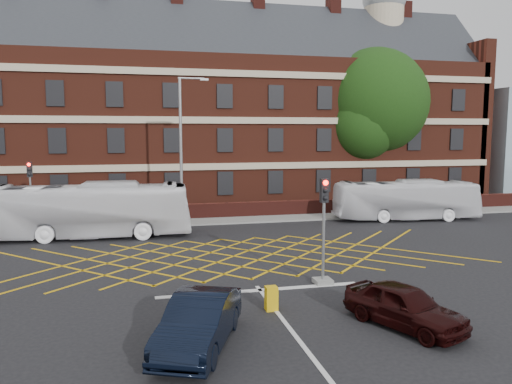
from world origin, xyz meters
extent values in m
plane|color=black|center=(0.00, 0.00, 0.00)|extent=(120.00, 120.00, 0.00)
cube|color=#522015|center=(0.00, 22.00, 6.00)|extent=(50.00, 12.00, 12.00)
cube|color=#212429|center=(0.00, 22.00, 12.00)|extent=(51.00, 10.61, 10.61)
cube|color=#B7A88C|center=(0.00, 15.92, 7.00)|extent=(50.00, 0.18, 0.50)
cube|color=black|center=(0.00, 15.94, 5.50)|extent=(1.20, 0.14, 1.80)
cube|color=#451712|center=(-7.00, 22.00, 16.50)|extent=(1.00, 1.40, 3.20)
cylinder|color=#B7A88C|center=(18.00, 22.00, 15.00)|extent=(3.60, 3.60, 6.00)
cube|color=#451712|center=(0.00, 13.00, 0.55)|extent=(56.00, 0.50, 1.10)
cube|color=slate|center=(0.00, 12.00, 0.06)|extent=(60.00, 3.00, 0.12)
cube|color=#CC990C|center=(0.00, 2.00, 0.01)|extent=(8.22, 8.22, 0.02)
cube|color=silver|center=(0.00, -3.50, 0.01)|extent=(8.00, 0.30, 0.02)
cube|color=silver|center=(0.00, -10.00, 0.01)|extent=(0.15, 14.00, 0.02)
imported|color=white|center=(-7.28, 8.23, 1.61)|extent=(11.72, 3.47, 3.22)
imported|color=white|center=(13.64, 9.45, 1.40)|extent=(10.25, 3.66, 2.79)
imported|color=black|center=(-2.90, -8.08, 0.75)|extent=(3.20, 4.82, 1.50)
imported|color=black|center=(3.54, -8.08, 0.69)|extent=(3.11, 4.34, 1.37)
cylinder|color=black|center=(15.24, 17.81, 3.43)|extent=(0.90, 0.90, 6.86)
sphere|color=black|center=(15.24, 17.81, 8.67)|extent=(9.03, 9.03, 9.03)
sphere|color=black|center=(13.74, 17.01, 6.66)|extent=(5.87, 5.87, 5.87)
sphere|color=black|center=(16.74, 18.61, 7.06)|extent=(5.42, 5.42, 5.42)
cube|color=slate|center=(2.68, -3.24, 0.10)|extent=(0.70, 0.70, 0.20)
cylinder|color=gray|center=(2.68, -3.24, 1.75)|extent=(0.12, 0.12, 3.50)
cube|color=black|center=(2.68, -3.24, 3.80)|extent=(0.30, 0.25, 0.95)
sphere|color=#FF0C05|center=(2.68, -3.38, 4.12)|extent=(0.20, 0.20, 0.20)
cube|color=slate|center=(-11.04, 11.51, 0.10)|extent=(0.70, 0.70, 0.20)
cylinder|color=gray|center=(-11.04, 11.51, 1.75)|extent=(0.12, 0.12, 3.50)
cube|color=black|center=(-11.04, 11.51, 3.80)|extent=(0.30, 0.25, 0.95)
sphere|color=#FF0C05|center=(-11.04, 11.37, 4.12)|extent=(0.20, 0.20, 0.20)
cube|color=slate|center=(-1.88, 9.49, 0.10)|extent=(1.00, 1.00, 0.20)
cylinder|color=gray|center=(-1.88, 9.49, 4.69)|extent=(0.18, 0.18, 9.37)
cylinder|color=gray|center=(-1.18, 9.49, 9.37)|extent=(1.60, 0.12, 0.12)
cube|color=gray|center=(-0.38, 9.49, 9.32)|extent=(0.50, 0.20, 0.12)
cube|color=gold|center=(-0.13, -5.69, 0.42)|extent=(0.41, 0.38, 0.83)
camera|label=1|loc=(-4.45, -21.69, 6.09)|focal=35.00mm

